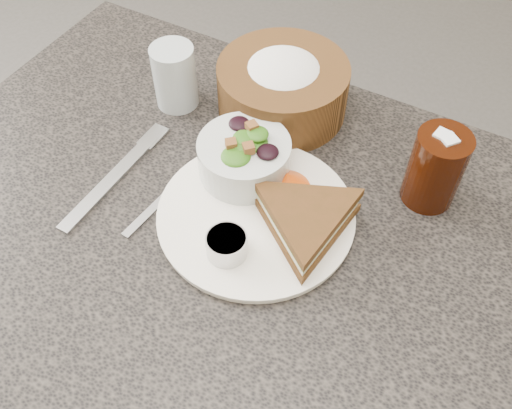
{
  "coord_description": "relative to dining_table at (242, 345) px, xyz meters",
  "views": [
    {
      "loc": [
        0.24,
        -0.39,
        1.38
      ],
      "look_at": [
        0.02,
        0.03,
        0.78
      ],
      "focal_mm": 40.0,
      "sensor_mm": 36.0,
      "label": 1
    }
  ],
  "objects": [
    {
      "name": "dressing_ramekin",
      "position": [
        0.01,
        -0.05,
        0.4
      ],
      "size": [
        0.05,
        0.05,
        0.03
      ],
      "primitive_type": "cylinder",
      "rotation": [
        0.0,
        0.0,
        -0.02
      ],
      "color": "#B3B4B5",
      "rests_on": "dinner_plate"
    },
    {
      "name": "cola_glass",
      "position": [
        0.21,
        0.18,
        0.44
      ],
      "size": [
        0.07,
        0.07,
        0.13
      ],
      "primitive_type": null,
      "rotation": [
        0.0,
        0.0,
        -0.01
      ],
      "color": "black",
      "rests_on": "dining_table"
    },
    {
      "name": "knife",
      "position": [
        -0.11,
        0.01,
        0.38
      ],
      "size": [
        0.03,
        0.19,
        0.0
      ],
      "primitive_type": "cube",
      "rotation": [
        0.0,
        0.0,
        -0.1
      ],
      "color": "#9D9D9E",
      "rests_on": "dining_table"
    },
    {
      "name": "water_glass",
      "position": [
        -0.21,
        0.17,
        0.43
      ],
      "size": [
        0.07,
        0.07,
        0.1
      ],
      "primitive_type": "cylinder",
      "rotation": [
        0.0,
        0.0,
        -0.1
      ],
      "color": "#ABB7BB",
      "rests_on": "dining_table"
    },
    {
      "name": "orange_wedge",
      "position": [
        0.03,
        0.09,
        0.4
      ],
      "size": [
        0.09,
        0.09,
        0.03
      ],
      "primitive_type": "cone",
      "rotation": [
        0.0,
        0.0,
        0.34
      ],
      "color": "#EC4E0A",
      "rests_on": "dinner_plate"
    },
    {
      "name": "sandwich",
      "position": [
        0.09,
        0.03,
        0.41
      ],
      "size": [
        0.24,
        0.24,
        0.05
      ],
      "primitive_type": null,
      "rotation": [
        0.0,
        0.0,
        -0.64
      ],
      "color": "#4B2B13",
      "rests_on": "dinner_plate"
    },
    {
      "name": "dinner_plate",
      "position": [
        0.02,
        0.03,
        0.38
      ],
      "size": [
        0.27,
        0.27,
        0.01
      ],
      "primitive_type": "cylinder",
      "color": "white",
      "rests_on": "dining_table"
    },
    {
      "name": "bread_basket",
      "position": [
        -0.05,
        0.24,
        0.43
      ],
      "size": [
        0.26,
        0.26,
        0.12
      ],
      "primitive_type": null,
      "rotation": [
        0.0,
        0.0,
        0.34
      ],
      "color": "brown",
      "rests_on": "dining_table"
    },
    {
      "name": "salad_bowl",
      "position": [
        -0.04,
        0.09,
        0.42
      ],
      "size": [
        0.16,
        0.16,
        0.08
      ],
      "primitive_type": null,
      "rotation": [
        0.0,
        0.0,
        -0.24
      ],
      "color": "silver",
      "rests_on": "dinner_plate"
    },
    {
      "name": "dining_table",
      "position": [
        0.0,
        0.0,
        0.0
      ],
      "size": [
        1.0,
        0.7,
        0.75
      ],
      "primitive_type": "cube",
      "color": "black",
      "rests_on": "floor"
    },
    {
      "name": "fork",
      "position": [
        -0.2,
        -0.02,
        0.38
      ],
      "size": [
        0.02,
        0.21,
        0.01
      ],
      "primitive_type": "cube",
      "rotation": [
        0.0,
        0.0,
        -0.02
      ],
      "color": "#ACAEB1",
      "rests_on": "dining_table"
    }
  ]
}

